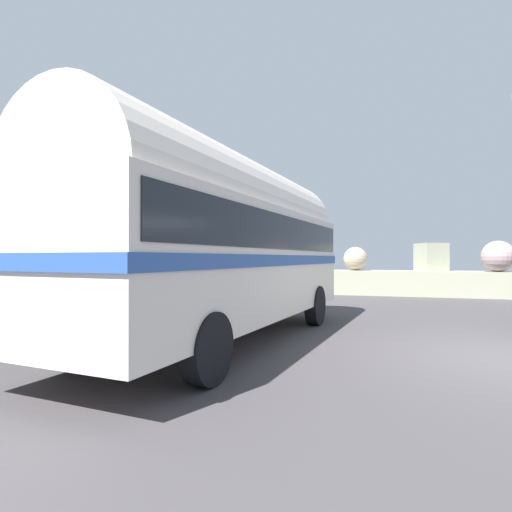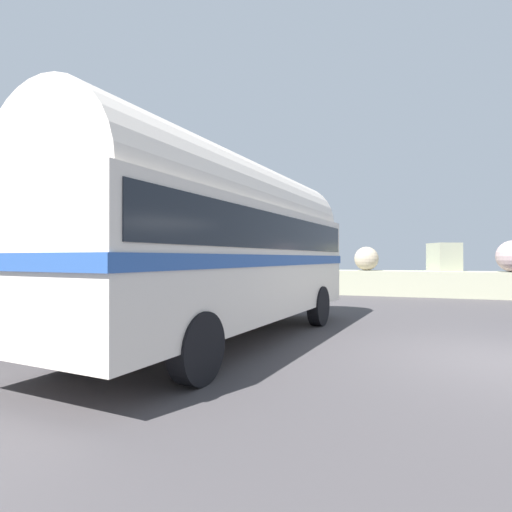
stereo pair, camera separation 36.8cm
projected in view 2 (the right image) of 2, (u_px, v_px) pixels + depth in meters
The scene contains 3 objects.
breakwater at pixel (443, 280), 17.59m from camera, with size 31.36×2.45×2.38m.
vintage_coach at pixel (225, 239), 8.17m from camera, with size 3.41×8.81×3.70m.
second_coach at pixel (40, 242), 9.54m from camera, with size 3.65×8.84×3.70m.
Camera 2 is at (-1.68, -7.49, 1.67)m, focal length 28.80 mm.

